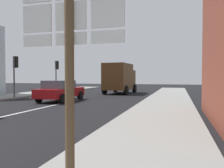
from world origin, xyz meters
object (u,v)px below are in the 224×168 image
Objects in this scene: route_sign_post at (70,57)px; traffic_light_near_left at (15,67)px; sedan_far at (60,90)px; traffic_light_far_left at (57,69)px; delivery_truck at (120,78)px.

traffic_light_near_left is at bearing 132.47° from route_sign_post.
traffic_light_far_left is (-4.41, 7.05, 1.77)m from sedan_far.
sedan_far is 8.50m from traffic_light_far_left.
route_sign_post is at bearing -59.86° from sedan_far.
route_sign_post reaches higher than sedan_far.
traffic_light_near_left is (-6.61, -7.47, 0.83)m from delivery_truck.
traffic_light_near_left is (-4.41, 0.74, 1.72)m from sedan_far.
traffic_light_far_left reaches higher than sedan_far.
sedan_far is at bearing 120.14° from route_sign_post.
route_sign_post is (4.26, -19.34, 0.35)m from delivery_truck.
route_sign_post is 21.19m from traffic_light_far_left.
sedan_far is 1.23× the size of traffic_light_far_left.
traffic_light_far_left reaches higher than route_sign_post.
traffic_light_near_left is 0.98× the size of traffic_light_far_left.
traffic_light_near_left is 6.31m from traffic_light_far_left.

